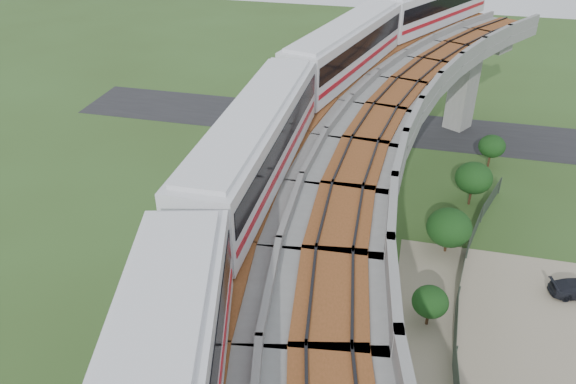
# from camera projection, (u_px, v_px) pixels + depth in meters

# --- Properties ---
(ground) EXTENTS (160.00, 160.00, 0.00)m
(ground) POSITION_uv_depth(u_px,v_px,m) (300.00, 338.00, 32.06)
(ground) COLOR #334C1E
(ground) RESTS_ON ground
(asphalt_road) EXTENTS (60.00, 8.00, 0.03)m
(asphalt_road) POSITION_uv_depth(u_px,v_px,m) (364.00, 125.00, 56.95)
(asphalt_road) COLOR #232326
(asphalt_road) RESTS_ON ground
(viaduct) EXTENTS (19.58, 73.98, 11.40)m
(viaduct) POSITION_uv_depth(u_px,v_px,m) (382.00, 216.00, 26.58)
(viaduct) COLOR #99968E
(viaduct) RESTS_ON ground
(metro_train) EXTENTS (13.69, 60.96, 3.64)m
(metro_train) POSITION_uv_depth(u_px,v_px,m) (340.00, 96.00, 30.82)
(metro_train) COLOR silver
(metro_train) RESTS_ON ground
(fence) EXTENTS (3.87, 38.73, 1.50)m
(fence) POSITION_uv_depth(u_px,v_px,m) (480.00, 360.00, 29.72)
(fence) COLOR #2D382D
(fence) RESTS_ON ground
(tree_0) EXTENTS (2.28, 2.28, 3.04)m
(tree_0) POSITION_uv_depth(u_px,v_px,m) (492.00, 146.00, 48.32)
(tree_0) COLOR #382314
(tree_0) RESTS_ON ground
(tree_1) EXTENTS (2.84, 2.84, 3.58)m
(tree_1) POSITION_uv_depth(u_px,v_px,m) (474.00, 178.00, 43.02)
(tree_1) COLOR #382314
(tree_1) RESTS_ON ground
(tree_2) EXTENTS (3.06, 3.06, 3.32)m
(tree_2) POSITION_uv_depth(u_px,v_px,m) (449.00, 228.00, 37.99)
(tree_2) COLOR #382314
(tree_2) RESTS_ON ground
(tree_3) EXTENTS (2.11, 2.11, 2.66)m
(tree_3) POSITION_uv_depth(u_px,v_px,m) (430.00, 302.00, 32.11)
(tree_3) COLOR #382314
(tree_3) RESTS_ON ground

